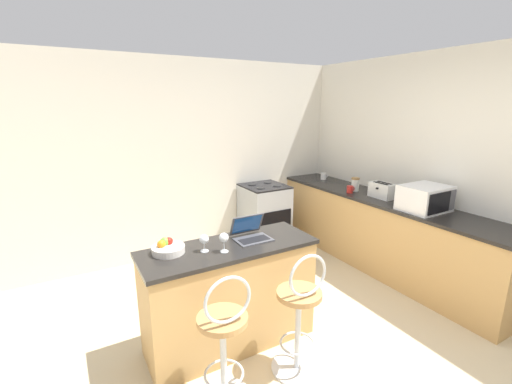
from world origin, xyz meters
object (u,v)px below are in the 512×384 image
at_px(microwave, 425,198).
at_px(bar_stool_far, 300,317).
at_px(bar_stool_near, 224,345).
at_px(laptop, 250,233).
at_px(stove_range, 264,216).
at_px(wine_glass_short, 224,238).
at_px(mug_white, 324,176).
at_px(fruit_bowl, 168,248).
at_px(mug_red, 350,189).
at_px(storage_jar, 355,184).
at_px(wine_glass_tall, 204,240).
at_px(toaster, 382,190).

bearing_deg(microwave, bar_stool_far, -168.91).
xyz_separation_m(bar_stool_near, laptop, (0.54, 0.61, 0.48)).
bearing_deg(bar_stool_near, stove_range, 53.37).
xyz_separation_m(laptop, wine_glass_short, (-0.31, -0.14, 0.06)).
distance_m(mug_white, fruit_bowl, 3.17).
relative_size(laptop, microwave, 0.61).
distance_m(stove_range, wine_glass_short, 2.34).
bearing_deg(bar_stool_far, stove_range, 65.06).
xyz_separation_m(laptop, microwave, (2.02, -0.23, 0.09)).
distance_m(microwave, wine_glass_short, 2.33).
distance_m(mug_red, storage_jar, 0.15).
distance_m(microwave, storage_jar, 1.00).
height_order(bar_stool_far, microwave, microwave).
bearing_deg(wine_glass_tall, wine_glass_short, -32.75).
distance_m(storage_jar, mug_white, 0.77).
bearing_deg(mug_white, stove_range, 174.21).
xyz_separation_m(microwave, wine_glass_short, (-2.33, 0.09, -0.02)).
height_order(wine_glass_short, mug_red, wine_glass_short).
bearing_deg(bar_stool_far, wine_glass_short, 130.05).
bearing_deg(wine_glass_short, microwave, -2.26).
height_order(stove_range, fruit_bowl, fruit_bowl).
distance_m(wine_glass_tall, mug_red, 2.44).
distance_m(wine_glass_short, mug_white, 2.95).
bearing_deg(fruit_bowl, bar_stool_far, -40.83).
distance_m(stove_range, wine_glass_tall, 2.36).
bearing_deg(microwave, wine_glass_tall, 175.91).
bearing_deg(bar_stool_far, toaster, 26.27).
relative_size(wine_glass_tall, mug_white, 1.32).
distance_m(mug_red, mug_white, 0.84).
xyz_separation_m(wine_glass_short, fruit_bowl, (-0.38, 0.20, -0.07)).
height_order(stove_range, mug_red, mug_red).
height_order(laptop, stove_range, laptop).
bearing_deg(toaster, bar_stool_far, -153.73).
relative_size(laptop, mug_white, 2.88).
distance_m(toaster, storage_jar, 0.42).
height_order(stove_range, mug_white, mug_white).
height_order(wine_glass_short, storage_jar, storage_jar).
bearing_deg(toaster, wine_glass_short, -168.17).
xyz_separation_m(bar_stool_near, mug_red, (2.41, 1.33, 0.48)).
bearing_deg(bar_stool_near, laptop, 48.56).
bearing_deg(mug_white, laptop, -144.26).
height_order(toaster, wine_glass_short, toaster).
height_order(wine_glass_short, mug_white, wine_glass_short).
relative_size(laptop, fruit_bowl, 1.19).
bearing_deg(fruit_bowl, mug_red, 14.36).
xyz_separation_m(bar_stool_far, toaster, (1.95, 0.96, 0.53)).
height_order(toaster, mug_white, toaster).
distance_m(laptop, toaster, 2.06).
distance_m(microwave, toaster, 0.58).
bearing_deg(bar_stool_far, storage_jar, 35.63).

